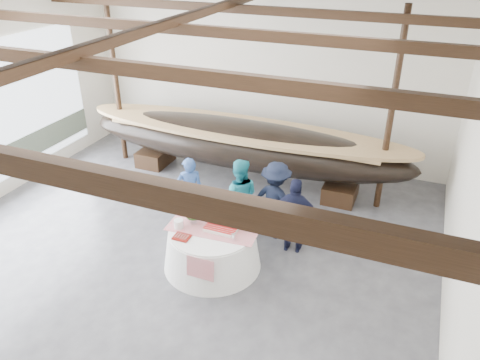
% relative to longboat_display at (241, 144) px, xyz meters
% --- Properties ---
extents(floor, '(10.00, 12.00, 0.01)m').
position_rel_longboat_display_xyz_m(floor, '(-0.07, -4.26, -1.02)').
color(floor, '#3D3D42').
rests_on(floor, ground).
extents(wall_back, '(10.00, 0.02, 4.50)m').
position_rel_longboat_display_xyz_m(wall_back, '(-0.07, 1.74, 1.23)').
color(wall_back, silver).
rests_on(wall_back, ground).
extents(wall_right, '(0.02, 12.00, 4.50)m').
position_rel_longboat_display_xyz_m(wall_right, '(4.93, -4.26, 1.23)').
color(wall_right, silver).
rests_on(wall_right, ground).
extents(ceiling, '(10.00, 12.00, 0.01)m').
position_rel_longboat_display_xyz_m(ceiling, '(-0.07, -4.26, 3.48)').
color(ceiling, white).
rests_on(ceiling, wall_back).
extents(pavilion_structure, '(9.80, 11.76, 4.50)m').
position_rel_longboat_display_xyz_m(pavilion_structure, '(-0.07, -3.51, 2.98)').
color(pavilion_structure, black).
rests_on(pavilion_structure, ground).
extents(longboat_display, '(8.55, 1.71, 1.60)m').
position_rel_longboat_display_xyz_m(longboat_display, '(0.00, 0.00, 0.00)').
color(longboat_display, black).
rests_on(longboat_display, ground).
extents(banquet_table, '(1.86, 1.86, 0.80)m').
position_rel_longboat_display_xyz_m(banquet_table, '(0.81, -3.46, -0.62)').
color(banquet_table, white).
rests_on(banquet_table, ground).
extents(tabletop_items, '(1.75, 1.00, 0.40)m').
position_rel_longboat_display_xyz_m(tabletop_items, '(0.78, -3.30, -0.08)').
color(tabletop_items, red).
rests_on(tabletop_items, banquet_table).
extents(guest_woman_blue, '(0.68, 0.63, 1.57)m').
position_rel_longboat_display_xyz_m(guest_woman_blue, '(-0.27, -2.26, -0.24)').
color(guest_woman_blue, '#2B4B8A').
rests_on(guest_woman_blue, ground).
extents(guest_woman_teal, '(0.98, 0.86, 1.70)m').
position_rel_longboat_display_xyz_m(guest_woman_teal, '(0.84, -2.19, -0.18)').
color(guest_woman_teal, teal).
rests_on(guest_woman_teal, ground).
extents(guest_man_left, '(1.21, 0.87, 1.69)m').
position_rel_longboat_display_xyz_m(guest_man_left, '(1.58, -2.04, -0.18)').
color(guest_man_left, black).
rests_on(guest_man_left, ground).
extents(guest_man_right, '(0.97, 0.47, 1.60)m').
position_rel_longboat_display_xyz_m(guest_man_right, '(2.10, -2.39, -0.22)').
color(guest_man_right, black).
rests_on(guest_man_right, ground).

